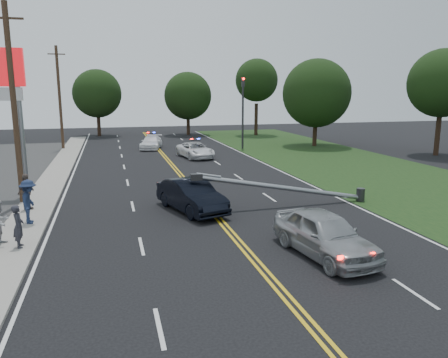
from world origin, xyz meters
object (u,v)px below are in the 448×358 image
object	(u,v)px
traffic_signal	(243,107)
bystander_d	(26,192)
crashed_sedan	(191,196)
fallen_streetlight	(293,188)
utility_pole_far	(60,98)
emergency_b	(151,142)
bystander_b	(0,222)
bystander_a	(18,226)
emergency_a	(195,150)
utility_pole_mid	(14,105)
bystander_c	(29,202)
waiting_sedan	(325,234)

from	to	relation	value
traffic_signal	bystander_d	xyz separation A→B (m)	(-16.99, -19.80, -3.20)
crashed_sedan	bystander_d	size ratio (longest dim) A/B	2.66
crashed_sedan	bystander_d	xyz separation A→B (m)	(-7.73, 1.83, 0.23)
fallen_streetlight	utility_pole_far	bearing A→B (deg)	117.24
crashed_sedan	emergency_b	distance (m)	23.84
bystander_b	fallen_streetlight	bearing A→B (deg)	-49.16
crashed_sedan	emergency_b	size ratio (longest dim) A/B	1.06
emergency_b	bystander_d	world-z (taller)	bystander_d
utility_pole_far	bystander_a	distance (m)	29.57
crashed_sedan	emergency_a	distance (m)	17.30
traffic_signal	bystander_b	distance (m)	30.24
fallen_streetlight	utility_pole_mid	xyz separation A→B (m)	(-13.39, 4.00, 4.17)
traffic_signal	utility_pole_far	size ratio (longest dim) A/B	0.70
traffic_signal	bystander_a	size ratio (longest dim) A/B	4.42
emergency_a	bystander_b	world-z (taller)	bystander_b
traffic_signal	crashed_sedan	bearing A→B (deg)	-113.17
emergency_a	bystander_d	distance (m)	18.82
crashed_sedan	bystander_c	size ratio (longest dim) A/B	2.46
utility_pole_mid	bystander_c	distance (m)	5.86
crashed_sedan	emergency_b	xyz separation A→B (m)	(0.34, 23.83, -0.13)
bystander_c	utility_pole_far	bearing A→B (deg)	2.56
traffic_signal	bystander_d	size ratio (longest dim) A/B	3.97
bystander_a	fallen_streetlight	bearing A→B (deg)	-79.69
fallen_streetlight	emergency_a	bearing A→B (deg)	95.49
traffic_signal	crashed_sedan	distance (m)	23.78
fallen_streetlight	bystander_b	distance (m)	13.26
emergency_b	bystander_c	size ratio (longest dim) A/B	2.32
crashed_sedan	waiting_sedan	xyz separation A→B (m)	(3.50, -6.97, 0.03)
utility_pole_far	emergency_b	distance (m)	9.82
utility_pole_far	bystander_d	xyz separation A→B (m)	(0.51, -23.80, -4.08)
utility_pole_mid	bystander_c	bearing A→B (deg)	-76.21
emergency_b	fallen_streetlight	bearing A→B (deg)	-64.03
crashed_sedan	bystander_b	xyz separation A→B (m)	(-7.82, -3.11, 0.20)
crashed_sedan	traffic_signal	bearing A→B (deg)	49.21
waiting_sedan	bystander_a	xyz separation A→B (m)	(-10.60, 3.35, 0.11)
waiting_sedan	bystander_c	distance (m)	12.52
fallen_streetlight	emergency_a	size ratio (longest dim) A/B	1.98
bystander_b	waiting_sedan	bearing A→B (deg)	-79.94
utility_pole_mid	crashed_sedan	world-z (taller)	utility_pole_mid
fallen_streetlight	bystander_c	bearing A→B (deg)	-179.28
traffic_signal	fallen_streetlight	xyz separation A→B (m)	(-4.11, -22.00, -3.29)
utility_pole_mid	bystander_b	size ratio (longest dim) A/B	5.83
fallen_streetlight	utility_pole_mid	bearing A→B (deg)	163.36
emergency_b	bystander_a	world-z (taller)	bystander_a
bystander_a	emergency_a	bearing A→B (deg)	-31.82
traffic_signal	bystander_c	distance (m)	27.78
utility_pole_mid	crashed_sedan	bearing A→B (deg)	-23.82
fallen_streetlight	bystander_d	distance (m)	13.06
waiting_sedan	emergency_b	xyz separation A→B (m)	(-3.17, 30.80, -0.16)
utility_pole_mid	bystander_d	size ratio (longest dim) A/B	5.63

